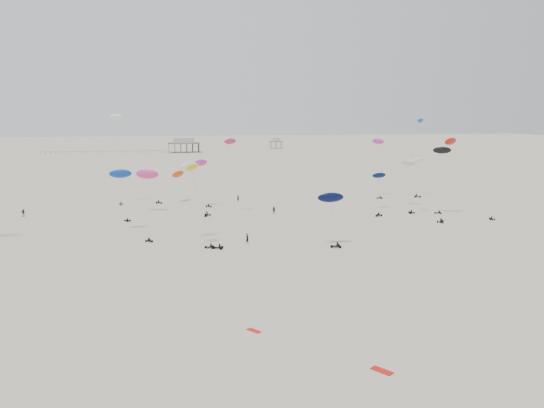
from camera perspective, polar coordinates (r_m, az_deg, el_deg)
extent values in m
plane|color=#C0AF98|center=(218.21, -5.65, 2.95)|extent=(900.00, 900.00, 0.00)
cube|color=brown|center=(366.47, -9.48, 6.47)|extent=(21.00, 13.00, 0.30)
cube|color=silver|center=(366.39, -9.49, 6.74)|extent=(14.00, 8.40, 3.20)
cube|color=#B2B2AD|center=(366.31, -9.50, 7.02)|extent=(15.00, 9.00, 0.30)
cube|color=brown|center=(404.39, 0.43, 6.73)|extent=(9.00, 7.00, 0.30)
cube|color=silver|center=(404.32, 0.43, 6.92)|extent=(5.60, 4.20, 2.40)
cube|color=#B2B2AD|center=(404.26, 0.43, 7.11)|extent=(6.00, 4.50, 0.30)
cube|color=black|center=(368.97, -17.59, 5.44)|extent=(80.00, 0.10, 0.10)
cylinder|color=gray|center=(155.48, -16.19, 4.46)|extent=(0.03, 0.03, 23.61)
ellipsoid|color=white|center=(158.02, -16.44, 8.95)|extent=(4.56, 3.51, 2.14)
cylinder|color=gray|center=(140.22, 15.11, 1.81)|extent=(0.03, 0.03, 12.52)
ellipsoid|color=white|center=(141.02, 15.51, 4.57)|extent=(3.69, 2.56, 1.70)
cylinder|color=gray|center=(100.97, -7.66, -0.39)|extent=(0.03, 0.03, 14.52)
ellipsoid|color=yellow|center=(101.80, -8.63, 3.93)|extent=(3.45, 3.88, 1.78)
cylinder|color=gray|center=(134.25, -5.77, 2.81)|extent=(0.03, 0.03, 18.93)
ellipsoid|color=#C72E5F|center=(136.68, -4.52, 6.75)|extent=(3.96, 3.15, 1.85)
cylinder|color=gray|center=(146.00, -7.25, 2.02)|extent=(0.03, 0.03, 11.00)
ellipsoid|color=#DD34AF|center=(146.58, -7.70, 4.43)|extent=(4.77, 3.89, 2.25)
cylinder|color=gray|center=(134.48, 17.78, 1.93)|extent=(0.03, 0.03, 18.92)
ellipsoid|color=black|center=(139.75, 17.82, 5.53)|extent=(4.89, 3.49, 2.24)
cylinder|color=gray|center=(113.34, -14.58, -0.29)|extent=(0.03, 0.03, 18.16)
ellipsoid|color=#0D3BB4|center=(119.27, -15.99, 3.16)|extent=(4.87, 2.17, 2.39)
cylinder|color=gray|center=(169.26, 15.51, 4.74)|extent=(0.03, 0.03, 22.54)
ellipsoid|color=#155AA4|center=(171.48, 15.67, 8.65)|extent=(3.27, 2.67, 1.55)
cylinder|color=gray|center=(135.30, -14.26, 0.68)|extent=(0.03, 0.03, 16.21)
ellipsoid|color=#F1389B|center=(141.13, -13.28, 3.17)|extent=(6.46, 3.90, 2.97)
cylinder|color=gray|center=(164.83, 11.41, 3.64)|extent=(0.03, 0.03, 16.78)
ellipsoid|color=#DF34A7|center=(167.40, 11.34, 6.65)|extent=(3.71, 4.43, 2.11)
cylinder|color=gray|center=(103.40, -7.37, -0.32)|extent=(0.03, 0.03, 17.20)
ellipsoid|color=white|center=(107.38, -8.88, 3.96)|extent=(4.71, 4.08, 2.27)
cylinder|color=gray|center=(139.14, 11.40, 0.95)|extent=(0.03, 0.03, 13.99)
ellipsoid|color=#051446|center=(144.43, 11.43, 3.04)|extent=(4.18, 2.27, 1.98)
cylinder|color=gray|center=(101.76, 6.62, -2.02)|extent=(0.03, 0.03, 8.11)
ellipsoid|color=#040B38|center=(102.33, 6.32, 0.71)|extent=(5.25, 2.52, 2.57)
cylinder|color=gray|center=(154.72, -11.06, 1.58)|extent=(0.03, 0.03, 8.88)
ellipsoid|color=#F3470C|center=(155.57, -10.08, 3.19)|extent=(5.09, 5.65, 2.62)
cylinder|color=gray|center=(138.51, 20.56, 2.42)|extent=(0.03, 0.03, 20.45)
ellipsoid|color=red|center=(140.30, 18.64, 6.41)|extent=(5.00, 3.90, 2.31)
cylinder|color=gray|center=(146.22, 15.89, 1.74)|extent=(0.03, 0.03, 17.70)
ellipsoid|color=silver|center=(151.42, 14.43, 4.34)|extent=(3.91, 4.58, 2.15)
imported|color=black|center=(104.06, -2.67, -4.25)|extent=(0.93, 1.00, 2.27)
imported|color=black|center=(135.15, 0.21, -1.03)|extent=(1.18, 1.08, 2.10)
imported|color=black|center=(144.96, -25.17, -1.23)|extent=(1.49, 1.02, 2.30)
imported|color=black|center=(154.74, -3.67, 0.29)|extent=(0.95, 0.88, 2.16)
cube|color=#B6130B|center=(55.43, 11.74, -17.18)|extent=(2.02, 2.31, 0.08)
cube|color=red|center=(63.30, -1.96, -13.48)|extent=(1.67, 1.85, 0.07)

